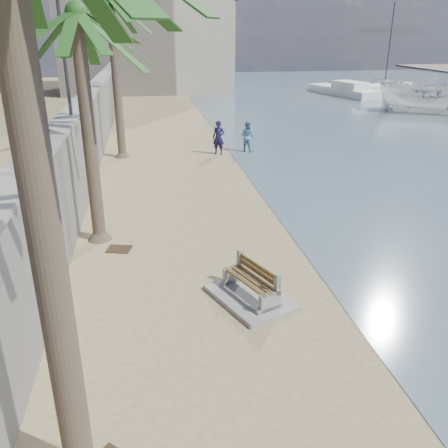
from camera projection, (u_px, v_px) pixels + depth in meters
seawall at (94, 126)px, 24.53m from camera, size 0.45×70.00×3.50m
wall_cap at (91, 90)px, 23.85m from camera, size 0.80×70.00×0.12m
end_building at (145, 24)px, 52.26m from camera, size 18.00×12.00×14.00m
bench_far at (250, 285)px, 11.89m from camera, size 2.24×2.62×0.92m
palm_mid at (76, 16)px, 12.99m from camera, size 5.00×5.00×7.70m
palm_back at (110, 3)px, 22.79m from camera, size 5.00×5.00×8.60m
streetlight at (60, 20)px, 15.39m from camera, size 0.28×0.28×5.12m
person_a at (219, 135)px, 25.80m from camera, size 0.91×0.80×2.11m
person_b at (247, 135)px, 26.48m from camera, size 1.16×1.13×1.90m
boat_cruiser at (433, 95)px, 38.61m from camera, size 4.49×4.46×3.73m
yacht_far at (343, 92)px, 50.21m from camera, size 5.02×9.63×1.50m
sailboat_west at (384, 87)px, 55.19m from camera, size 8.09×5.22×9.43m
debris_c at (119, 249)px, 14.78m from camera, size 0.85×0.75×0.03m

